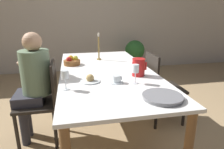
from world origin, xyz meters
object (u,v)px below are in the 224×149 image
chair_opposite (160,86)px  potted_plant (135,51)px  chair_person_side (43,100)px  wine_glass_water (136,70)px  serving_tray (162,97)px  fruit_bowl (72,61)px  candlestick_tall (99,49)px  teacup_across (134,61)px  teacup_near_person (116,80)px  person_seated (33,79)px  bread_plate (90,80)px  red_pitcher (138,67)px  wine_glass_juice (65,76)px

chair_opposite → potted_plant: size_ratio=1.19×
chair_person_side → wine_glass_water: 1.04m
serving_tray → fruit_bowl: fruit_bowl is taller
chair_opposite → candlestick_tall: bearing=-124.9°
teacup_across → chair_opposite: bearing=-34.0°
wine_glass_water → candlestick_tall: candlestick_tall is taller
chair_person_side → teacup_near_person: size_ratio=6.73×
wine_glass_water → teacup_across: bearing=73.1°
teacup_near_person → teacup_across: (0.39, 0.67, 0.00)m
person_seated → bread_plate: size_ratio=6.33×
bread_plate → candlestick_tall: candlestick_tall is taller
chair_person_side → person_seated: (-0.09, 0.04, 0.22)m
candlestick_tall → serving_tray: bearing=-78.1°
chair_person_side → person_seated: bearing=64.5°
chair_person_side → teacup_across: size_ratio=6.73×
chair_person_side → potted_plant: bearing=-37.0°
chair_opposite → serving_tray: (-0.41, -0.90, 0.27)m
chair_person_side → wine_glass_water: size_ratio=5.00×
potted_plant → red_pitcher: bearing=-107.2°
chair_opposite → person_seated: size_ratio=0.75×
serving_tray → fruit_bowl: bearing=119.3°
serving_tray → bread_plate: (-0.50, 0.50, 0.01)m
wine_glass_water → fruit_bowl: (-0.56, 0.80, -0.09)m
person_seated → candlestick_tall: bearing=-52.7°
wine_glass_water → bread_plate: (-0.40, 0.12, -0.11)m
chair_opposite → teacup_across: 0.46m
serving_tray → fruit_bowl: (-0.66, 1.18, 0.03)m
teacup_near_person → fruit_bowl: fruit_bowl is taller
chair_opposite → candlestick_tall: 0.95m
red_pitcher → wine_glass_juice: (-0.73, -0.25, 0.03)m
person_seated → teacup_across: size_ratio=8.94×
candlestick_tall → person_seated: bearing=-142.7°
teacup_across → teacup_near_person: bearing=-119.8°
teacup_across → red_pitcher: bearing=-102.9°
fruit_bowl → candlestick_tall: bearing=30.0°
red_pitcher → fruit_bowl: 0.89m
person_seated → serving_tray: person_seated is taller
wine_glass_juice → serving_tray: 0.81m
wine_glass_water → serving_tray: wine_glass_water is taller
candlestick_tall → potted_plant: size_ratio=0.49×
chair_opposite → teacup_near_person: 0.88m
candlestick_tall → chair_opposite: bearing=-34.9°
person_seated → teacup_near_person: (0.81, -0.38, 0.07)m
person_seated → fruit_bowl: person_seated is taller
bread_plate → chair_opposite: bearing=23.6°
wine_glass_water → wine_glass_juice: bearing=-176.8°
chair_person_side → chair_opposite: (1.40, 0.14, 0.00)m
wine_glass_juice → teacup_across: size_ratio=1.27×
teacup_near_person → candlestick_tall: size_ratio=0.36×
red_pitcher → potted_plant: (0.78, 2.51, -0.34)m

